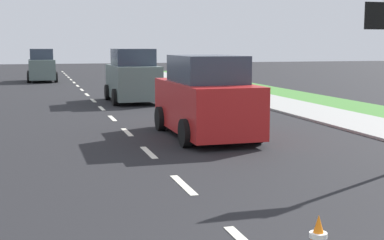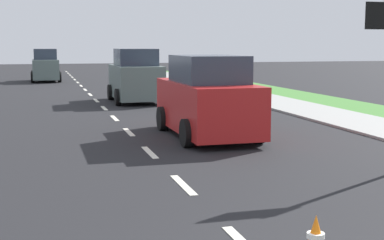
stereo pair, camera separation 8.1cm
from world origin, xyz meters
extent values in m
plane|color=black|center=(0.00, 21.00, 0.00)|extent=(96.00, 96.00, 0.00)
cube|color=silver|center=(0.00, 5.70, 0.01)|extent=(0.14, 1.40, 0.01)
cube|color=silver|center=(0.00, 8.70, 0.01)|extent=(0.14, 1.40, 0.01)
cube|color=silver|center=(0.00, 11.70, 0.01)|extent=(0.14, 1.40, 0.01)
cube|color=silver|center=(0.00, 14.70, 0.01)|extent=(0.14, 1.40, 0.01)
cube|color=silver|center=(0.00, 17.70, 0.01)|extent=(0.14, 1.40, 0.01)
cube|color=silver|center=(0.00, 20.70, 0.01)|extent=(0.14, 1.40, 0.01)
cube|color=silver|center=(0.00, 23.70, 0.01)|extent=(0.14, 1.40, 0.01)
cube|color=silver|center=(0.00, 26.70, 0.01)|extent=(0.14, 1.40, 0.01)
cube|color=silver|center=(0.00, 29.70, 0.01)|extent=(0.14, 1.40, 0.01)
cube|color=silver|center=(0.00, 32.70, 0.01)|extent=(0.14, 1.40, 0.01)
cube|color=silver|center=(0.00, 35.70, 0.01)|extent=(0.14, 1.40, 0.01)
cube|color=silver|center=(0.00, 38.70, 0.01)|extent=(0.14, 1.40, 0.01)
cube|color=silver|center=(0.00, 41.70, 0.01)|extent=(0.14, 1.40, 0.01)
cube|color=silver|center=(0.00, 44.70, 0.01)|extent=(0.14, 1.40, 0.01)
cube|color=silver|center=(0.00, 47.70, 0.01)|extent=(0.14, 1.40, 0.01)
cone|color=orange|center=(0.56, 2.01, 0.29)|extent=(0.30, 0.30, 0.52)
cylinder|color=white|center=(0.56, 2.01, 0.32)|extent=(0.20, 0.20, 0.06)
cube|color=red|center=(1.89, 10.46, 0.81)|extent=(1.77, 4.33, 1.26)
cube|color=#2D3847|center=(1.89, 10.35, 1.79)|extent=(1.56, 2.38, 0.70)
cylinder|color=black|center=(0.98, 11.80, 0.34)|extent=(0.22, 0.68, 0.68)
cylinder|color=black|center=(2.80, 11.80, 0.34)|extent=(0.22, 0.68, 0.68)
cylinder|color=black|center=(0.98, 9.12, 0.34)|extent=(0.22, 0.68, 0.68)
cylinder|color=black|center=(2.80, 9.12, 0.34)|extent=(0.22, 0.68, 0.68)
cube|color=slate|center=(1.57, 19.72, 0.87)|extent=(1.80, 3.85, 1.37)
cube|color=#2D3847|center=(1.57, 19.62, 1.90)|extent=(1.58, 2.12, 0.70)
cylinder|color=black|center=(0.65, 20.91, 0.34)|extent=(0.22, 0.68, 0.68)
cylinder|color=black|center=(2.49, 20.91, 0.34)|extent=(0.22, 0.68, 0.68)
cylinder|color=black|center=(0.65, 18.53, 0.34)|extent=(0.22, 0.68, 0.68)
cylinder|color=black|center=(2.49, 18.53, 0.34)|extent=(0.22, 0.68, 0.68)
cube|color=slate|center=(-1.95, 34.40, 0.82)|extent=(1.64, 3.90, 1.27)
cube|color=#2D3847|center=(-1.95, 34.49, 1.80)|extent=(1.44, 2.15, 0.70)
cylinder|color=black|center=(-1.11, 33.19, 0.34)|extent=(0.22, 0.68, 0.68)
cylinder|color=black|center=(-2.79, 33.19, 0.34)|extent=(0.22, 0.68, 0.68)
cylinder|color=black|center=(-1.11, 35.61, 0.34)|extent=(0.22, 0.68, 0.68)
cylinder|color=black|center=(-2.79, 35.61, 0.34)|extent=(0.22, 0.68, 0.68)
camera|label=1|loc=(-2.41, -3.22, 2.42)|focal=51.10mm
camera|label=2|loc=(-2.33, -3.24, 2.42)|focal=51.10mm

